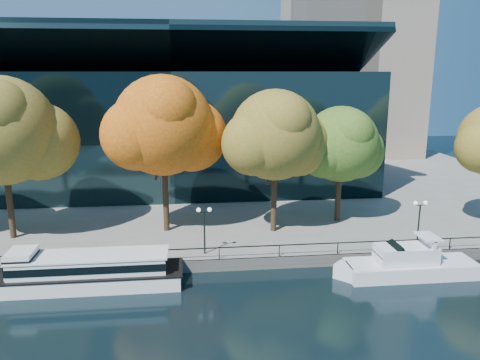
{
  "coord_description": "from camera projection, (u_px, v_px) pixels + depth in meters",
  "views": [
    {
      "loc": [
        -2.26,
        -32.65,
        15.96
      ],
      "look_at": [
        2.24,
        8.0,
        6.49
      ],
      "focal_mm": 35.0,
      "sensor_mm": 36.0,
      "label": 1
    }
  ],
  "objects": [
    {
      "name": "tree_2",
      "position": [
        165.0,
        128.0,
        43.03
      ],
      "size": [
        11.61,
        9.52,
        14.8
      ],
      "color": "black",
      "rests_on": "promenade"
    },
    {
      "name": "tour_boat",
      "position": [
        79.0,
        271.0,
        35.33
      ],
      "size": [
        16.22,
        3.62,
        3.08
      ],
      "color": "white",
      "rests_on": "ground"
    },
    {
      "name": "ground",
      "position": [
        222.0,
        288.0,
        35.46
      ],
      "size": [
        160.0,
        160.0,
        0.0
      ],
      "primitive_type": "plane",
      "color": "black",
      "rests_on": "ground"
    },
    {
      "name": "lamp_1",
      "position": [
        204.0,
        220.0,
        38.79
      ],
      "size": [
        1.26,
        0.36,
        4.03
      ],
      "color": "black",
      "rests_on": "promenade"
    },
    {
      "name": "lamp_2",
      "position": [
        420.0,
        213.0,
        40.81
      ],
      "size": [
        1.26,
        0.36,
        4.03
      ],
      "color": "black",
      "rests_on": "promenade"
    },
    {
      "name": "tree_3",
      "position": [
        277.0,
        137.0,
        43.14
      ],
      "size": [
        10.53,
        8.63,
        13.49
      ],
      "color": "black",
      "rests_on": "promenade"
    },
    {
      "name": "cruiser_near",
      "position": [
        406.0,
        264.0,
        37.21
      ],
      "size": [
        11.51,
        2.96,
        3.34
      ],
      "color": "white",
      "rests_on": "ground"
    },
    {
      "name": "tree_4",
      "position": [
        342.0,
        146.0,
        46.59
      ],
      "size": [
        9.46,
        7.76,
        11.72
      ],
      "color": "black",
      "rests_on": "promenade"
    },
    {
      "name": "railing",
      "position": [
        219.0,
        248.0,
        38.17
      ],
      "size": [
        88.2,
        0.08,
        0.99
      ],
      "color": "black",
      "rests_on": "promenade"
    },
    {
      "name": "convention_building",
      "position": [
        176.0,
        128.0,
        63.89
      ],
      "size": [
        50.0,
        24.57,
        21.43
      ],
      "color": "black",
      "rests_on": "ground"
    },
    {
      "name": "tree_1",
      "position": [
        4.0,
        133.0,
        41.08
      ],
      "size": [
        12.06,
        9.89,
        14.74
      ],
      "color": "black",
      "rests_on": "promenade"
    },
    {
      "name": "promenade",
      "position": [
        205.0,
        177.0,
        70.57
      ],
      "size": [
        90.0,
        67.08,
        1.0
      ],
      "color": "slate",
      "rests_on": "ground"
    }
  ]
}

